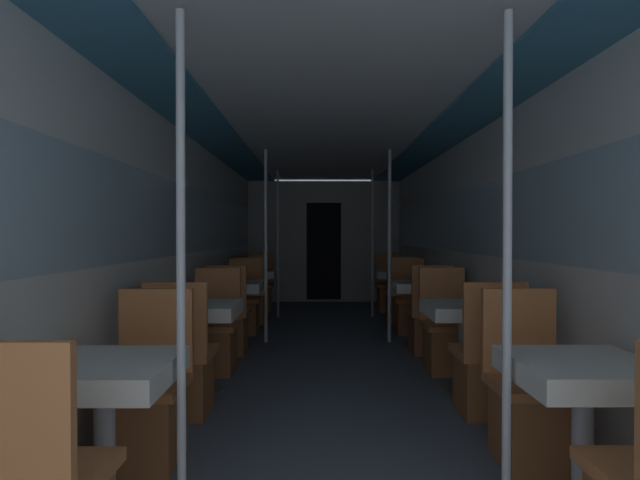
# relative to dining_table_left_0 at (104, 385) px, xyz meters

# --- Properties ---
(wall_left) EXTENTS (0.05, 10.10, 2.25)m
(wall_left) POSITION_rel_dining_table_left_0_xyz_m (-0.38, 2.89, 0.57)
(wall_left) COLOR silver
(wall_left) RESTS_ON ground_plane
(wall_right) EXTENTS (0.05, 10.10, 2.25)m
(wall_right) POSITION_rel_dining_table_left_0_xyz_m (2.50, 2.89, 0.57)
(wall_right) COLOR silver
(wall_right) RESTS_ON ground_plane
(ceiling_panel) EXTENTS (2.88, 10.10, 0.07)m
(ceiling_panel) POSITION_rel_dining_table_left_0_xyz_m (1.06, 2.89, 1.69)
(ceiling_panel) COLOR silver
(ceiling_panel) RESTS_ON wall_left
(bulkhead_far) EXTENTS (2.82, 0.09, 2.25)m
(bulkhead_far) POSITION_rel_dining_table_left_0_xyz_m (1.06, 7.11, 0.52)
(bulkhead_far) COLOR #A8A8A3
(bulkhead_far) RESTS_ON ground_plane
(dining_table_left_0) EXTENTS (0.60, 0.60, 0.71)m
(dining_table_left_0) POSITION_rel_dining_table_left_0_xyz_m (0.00, 0.00, 0.00)
(dining_table_left_0) COLOR #4C4C51
(dining_table_left_0) RESTS_ON ground_plane
(chair_left_far_0) EXTENTS (0.43, 0.43, 0.94)m
(chair_left_far_0) POSITION_rel_dining_table_left_0_xyz_m (0.00, 0.54, -0.31)
(chair_left_far_0) COLOR #9C5B31
(chair_left_far_0) RESTS_ON ground_plane
(support_pole_left_0) EXTENTS (0.04, 0.04, 2.25)m
(support_pole_left_0) POSITION_rel_dining_table_left_0_xyz_m (0.34, 0.00, 0.53)
(support_pole_left_0) COLOR silver
(support_pole_left_0) RESTS_ON ground_plane
(dining_table_left_1) EXTENTS (0.60, 0.60, 0.71)m
(dining_table_left_1) POSITION_rel_dining_table_left_0_xyz_m (0.00, 1.80, 0.00)
(dining_table_left_1) COLOR #4C4C51
(dining_table_left_1) RESTS_ON ground_plane
(chair_left_near_1) EXTENTS (0.43, 0.43, 0.94)m
(chair_left_near_1) POSITION_rel_dining_table_left_0_xyz_m (0.00, 1.26, -0.31)
(chair_left_near_1) COLOR #9C5B31
(chair_left_near_1) RESTS_ON ground_plane
(chair_left_far_1) EXTENTS (0.43, 0.43, 0.94)m
(chair_left_far_1) POSITION_rel_dining_table_left_0_xyz_m (0.00, 2.34, -0.31)
(chair_left_far_1) COLOR #9C5B31
(chair_left_far_1) RESTS_ON ground_plane
(dining_table_left_2) EXTENTS (0.60, 0.60, 0.71)m
(dining_table_left_2) POSITION_rel_dining_table_left_0_xyz_m (0.00, 3.60, 0.00)
(dining_table_left_2) COLOR #4C4C51
(dining_table_left_2) RESTS_ON ground_plane
(chair_left_near_2) EXTENTS (0.43, 0.43, 0.94)m
(chair_left_near_2) POSITION_rel_dining_table_left_0_xyz_m (0.00, 3.06, -0.31)
(chair_left_near_2) COLOR #9C5B31
(chair_left_near_2) RESTS_ON ground_plane
(chair_left_far_2) EXTENTS (0.43, 0.43, 0.94)m
(chair_left_far_2) POSITION_rel_dining_table_left_0_xyz_m (0.00, 4.14, -0.31)
(chair_left_far_2) COLOR #9C5B31
(chair_left_far_2) RESTS_ON ground_plane
(support_pole_left_2) EXTENTS (0.04, 0.04, 2.25)m
(support_pole_left_2) POSITION_rel_dining_table_left_0_xyz_m (0.34, 3.60, 0.53)
(support_pole_left_2) COLOR silver
(support_pole_left_2) RESTS_ON ground_plane
(dining_table_left_3) EXTENTS (0.60, 0.60, 0.71)m
(dining_table_left_3) POSITION_rel_dining_table_left_0_xyz_m (0.00, 5.40, 0.00)
(dining_table_left_3) COLOR #4C4C51
(dining_table_left_3) RESTS_ON ground_plane
(chair_left_near_3) EXTENTS (0.43, 0.43, 0.94)m
(chair_left_near_3) POSITION_rel_dining_table_left_0_xyz_m (0.00, 4.86, -0.31)
(chair_left_near_3) COLOR #9C5B31
(chair_left_near_3) RESTS_ON ground_plane
(chair_left_far_3) EXTENTS (0.43, 0.43, 0.94)m
(chair_left_far_3) POSITION_rel_dining_table_left_0_xyz_m (0.00, 5.94, -0.31)
(chair_left_far_3) COLOR #9C5B31
(chair_left_far_3) RESTS_ON ground_plane
(support_pole_left_3) EXTENTS (0.04, 0.04, 2.25)m
(support_pole_left_3) POSITION_rel_dining_table_left_0_xyz_m (0.34, 5.40, 0.53)
(support_pole_left_3) COLOR silver
(support_pole_left_3) RESTS_ON ground_plane
(dining_table_right_0) EXTENTS (0.60, 0.60, 0.71)m
(dining_table_right_0) POSITION_rel_dining_table_left_0_xyz_m (2.12, 0.00, 0.00)
(dining_table_right_0) COLOR #4C4C51
(dining_table_right_0) RESTS_ON ground_plane
(chair_right_far_0) EXTENTS (0.43, 0.43, 0.94)m
(chair_right_far_0) POSITION_rel_dining_table_left_0_xyz_m (2.12, 0.54, -0.31)
(chair_right_far_0) COLOR #9C5B31
(chair_right_far_0) RESTS_ON ground_plane
(support_pole_right_0) EXTENTS (0.04, 0.04, 2.25)m
(support_pole_right_0) POSITION_rel_dining_table_left_0_xyz_m (1.78, 0.00, 0.53)
(support_pole_right_0) COLOR silver
(support_pole_right_0) RESTS_ON ground_plane
(dining_table_right_1) EXTENTS (0.60, 0.60, 0.71)m
(dining_table_right_1) POSITION_rel_dining_table_left_0_xyz_m (2.12, 1.80, 0.00)
(dining_table_right_1) COLOR #4C4C51
(dining_table_right_1) RESTS_ON ground_plane
(chair_right_near_1) EXTENTS (0.43, 0.43, 0.94)m
(chair_right_near_1) POSITION_rel_dining_table_left_0_xyz_m (2.12, 1.26, -0.31)
(chair_right_near_1) COLOR #9C5B31
(chair_right_near_1) RESTS_ON ground_plane
(chair_right_far_1) EXTENTS (0.43, 0.43, 0.94)m
(chair_right_far_1) POSITION_rel_dining_table_left_0_xyz_m (2.12, 2.34, -0.31)
(chair_right_far_1) COLOR #9C5B31
(chair_right_far_1) RESTS_ON ground_plane
(dining_table_right_2) EXTENTS (0.60, 0.60, 0.71)m
(dining_table_right_2) POSITION_rel_dining_table_left_0_xyz_m (2.12, 3.60, 0.00)
(dining_table_right_2) COLOR #4C4C51
(dining_table_right_2) RESTS_ON ground_plane
(chair_right_near_2) EXTENTS (0.43, 0.43, 0.94)m
(chair_right_near_2) POSITION_rel_dining_table_left_0_xyz_m (2.12, 3.06, -0.31)
(chair_right_near_2) COLOR #9C5B31
(chair_right_near_2) RESTS_ON ground_plane
(chair_right_far_2) EXTENTS (0.43, 0.43, 0.94)m
(chair_right_far_2) POSITION_rel_dining_table_left_0_xyz_m (2.12, 4.14, -0.31)
(chair_right_far_2) COLOR #9C5B31
(chair_right_far_2) RESTS_ON ground_plane
(support_pole_right_2) EXTENTS (0.04, 0.04, 2.25)m
(support_pole_right_2) POSITION_rel_dining_table_left_0_xyz_m (1.78, 3.60, 0.53)
(support_pole_right_2) COLOR silver
(support_pole_right_2) RESTS_ON ground_plane
(dining_table_right_3) EXTENTS (0.60, 0.60, 0.71)m
(dining_table_right_3) POSITION_rel_dining_table_left_0_xyz_m (2.12, 5.40, 0.00)
(dining_table_right_3) COLOR #4C4C51
(dining_table_right_3) RESTS_ON ground_plane
(chair_right_near_3) EXTENTS (0.43, 0.43, 0.94)m
(chair_right_near_3) POSITION_rel_dining_table_left_0_xyz_m (2.12, 4.86, -0.31)
(chair_right_near_3) COLOR #9C5B31
(chair_right_near_3) RESTS_ON ground_plane
(chair_right_far_3) EXTENTS (0.43, 0.43, 0.94)m
(chair_right_far_3) POSITION_rel_dining_table_left_0_xyz_m (2.12, 5.94, -0.31)
(chair_right_far_3) COLOR #9C5B31
(chair_right_far_3) RESTS_ON ground_plane
(support_pole_right_3) EXTENTS (0.04, 0.04, 2.25)m
(support_pole_right_3) POSITION_rel_dining_table_left_0_xyz_m (1.78, 5.40, 0.53)
(support_pole_right_3) COLOR silver
(support_pole_right_3) RESTS_ON ground_plane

